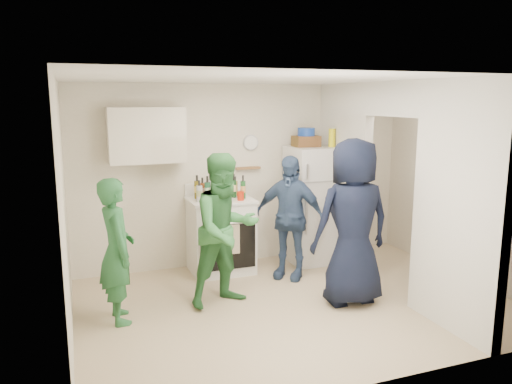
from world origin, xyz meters
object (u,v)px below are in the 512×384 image
Objects in this scene: blue_bowl at (306,132)px; person_nook at (440,218)px; fridge at (313,205)px; wicker_basket at (306,141)px; stove at (221,235)px; person_green_center at (226,230)px; yellow_cup_stack_top at (332,138)px; person_denim at (289,217)px; person_green_left at (117,251)px; person_navy at (353,222)px.

blue_bowl is 2.09m from person_nook.
wicker_basket reaches higher than fridge.
stove is 1.75m from wicker_basket.
blue_bowl reaches higher than person_green_center.
person_nook is (1.24, -1.33, -1.03)m from blue_bowl.
person_denim is at bearing -153.75° from yellow_cup_stack_top.
person_green_left is 0.81× the size of person_navy.
wicker_basket is 1.40× the size of yellow_cup_stack_top.
fridge is 4.70× the size of wicker_basket.
person_green_center is 1.42m from person_navy.
person_green_left is at bearing -162.17° from yellow_cup_stack_top.
person_denim is (-0.81, -0.40, -0.97)m from yellow_cup_stack_top.
person_navy is (1.34, -0.46, 0.08)m from person_green_center.
yellow_cup_stack_top is 3.32m from person_green_left.
person_nook reaches higher than person_green_left.
wicker_basket reaches higher than person_green_left.
wicker_basket is 0.13m from blue_bowl.
person_navy reaches higher than fridge.
fridge is 2.99m from person_green_left.
person_green_left is 3.93m from person_nook.
person_nook reaches higher than person_denim.
person_nook reaches higher than stove.
fridge is 1.91m from person_green_center.
stove is 1.40m from fridge.
stove is at bearing 175.29° from yellow_cup_stack_top.
stove is 0.66× the size of person_green_left.
fridge is 1.71m from person_nook.
fridge is 0.87× the size of person_navy.
yellow_cup_stack_top is at bearing -24.44° from fridge.
fridge is at bearing -1.27° from stove.
person_green_center is at bearing -17.06° from person_navy.
person_green_center reaches higher than person_denim.
person_nook is (3.93, -0.21, 0.06)m from person_green_left.
yellow_cup_stack_top is at bearing 12.53° from person_green_center.
person_green_center is (-1.51, -1.09, -0.99)m from blue_bowl.
yellow_cup_stack_top reaches higher than person_green_center.
stove is 0.53× the size of person_navy.
blue_bowl is 0.16× the size of person_green_left.
person_nook is at bearing -52.22° from yellow_cup_stack_top.
stove is 0.61× the size of person_nook.
stove is 4.00× the size of yellow_cup_stack_top.
blue_bowl is at bearing -120.14° from person_nook.
stove is at bearing -171.68° from person_denim.
blue_bowl reaches higher than person_nook.
stove is 0.98m from person_denim.
fridge is 0.98m from yellow_cup_stack_top.
fridge is 1.53m from person_navy.
yellow_cup_stack_top is 1.33m from person_denim.
stove is 2.03m from yellow_cup_stack_top.
person_green_center is at bearing -78.13° from person_nook.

